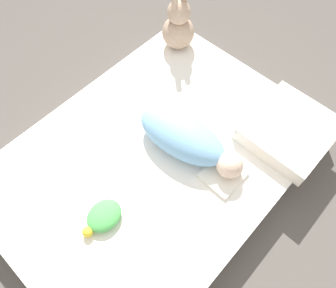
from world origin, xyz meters
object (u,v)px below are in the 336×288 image
at_px(bunny_plush, 178,27).
at_px(turtle_plush, 103,217).
at_px(pillow, 290,130).
at_px(swaddled_baby, 186,139).

relative_size(bunny_plush, turtle_plush, 1.93).
bearing_deg(turtle_plush, pillow, 159.17).
height_order(swaddled_baby, pillow, swaddled_baby).
xyz_separation_m(pillow, bunny_plush, (-0.09, -0.78, 0.09)).
xyz_separation_m(pillow, turtle_plush, (0.86, -0.33, -0.01)).
bearing_deg(pillow, bunny_plush, -96.52).
height_order(pillow, turtle_plush, pillow).
xyz_separation_m(swaddled_baby, pillow, (-0.38, 0.31, -0.04)).
distance_m(swaddled_baby, pillow, 0.49).
relative_size(swaddled_baby, bunny_plush, 1.48).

